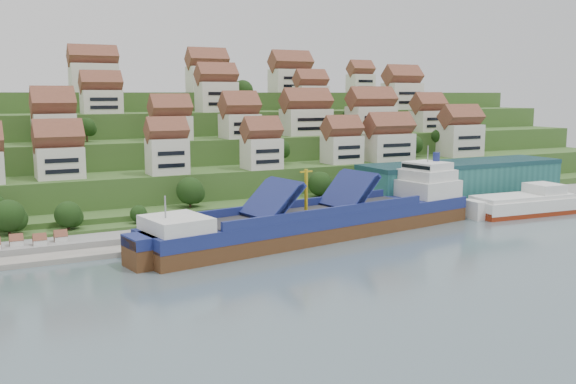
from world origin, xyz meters
TOP-DOWN VIEW (x-y plane):
  - ground at (0.00, 0.00)m, footprint 300.00×300.00m
  - quay at (20.00, 15.00)m, footprint 180.00×14.00m
  - pebble_beach at (-58.00, 12.00)m, footprint 45.00×20.00m
  - hillside at (0.00, 103.55)m, footprint 260.00×128.00m
  - hillside_village at (5.29, 59.85)m, footprint 157.99×63.17m
  - hillside_trees at (-10.47, 41.19)m, footprint 140.84×62.33m
  - warehouse at (52.00, 17.00)m, footprint 60.00×15.00m
  - flagpole at (18.11, 10.00)m, footprint 1.28×0.16m
  - beach_huts at (-60.00, 10.75)m, footprint 14.40×3.70m
  - cargo_ship at (0.18, 0.42)m, footprint 81.99×25.75m
  - second_ship at (57.63, -0.35)m, footprint 28.95×12.24m

SIDE VIEW (x-z plane):
  - ground at x=0.00m, z-range 0.00..0.00m
  - pebble_beach at x=-58.00m, z-range 0.00..1.00m
  - quay at x=20.00m, z-range 0.00..2.20m
  - beach_huts at x=-60.00m, z-range 1.00..3.20m
  - second_ship at x=57.63m, z-range -1.63..6.59m
  - cargo_ship at x=0.18m, z-range -5.60..12.41m
  - flagpole at x=18.11m, z-range 2.88..10.88m
  - warehouse at x=52.00m, z-range 2.20..12.20m
  - hillside at x=0.00m, z-range -4.84..26.16m
  - hillside_trees at x=-10.47m, z-range -0.76..31.14m
  - hillside_village at x=5.29m, z-range 9.78..38.51m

